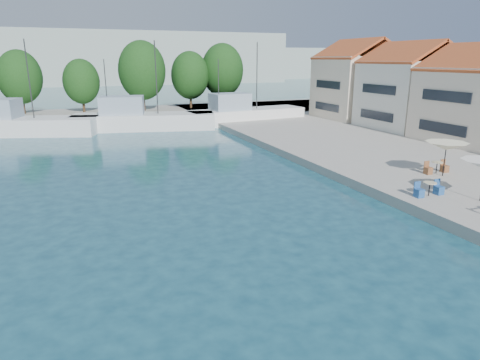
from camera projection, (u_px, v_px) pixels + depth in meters
name	position (u px, v px, depth m)	size (l,w,h in m)	color
quay_far	(86.00, 117.00, 57.85)	(90.00, 16.00, 0.60)	#ABA69A
hill_east	(196.00, 63.00, 174.35)	(140.00, 40.00, 12.00)	#99A79C
building_05	(410.00, 84.00, 45.48)	(8.40, 8.80, 9.70)	white
building_06	(358.00, 78.00, 53.47)	(9.00, 8.80, 10.20)	beige
trawler_02	(15.00, 125.00, 45.44)	(16.52, 8.96, 10.20)	silver
trawler_03	(141.00, 120.00, 48.87)	(16.31, 7.50, 10.20)	silver
trawler_04	(243.00, 115.00, 53.37)	(15.35, 5.45, 10.20)	white
tree_04	(20.00, 77.00, 57.00)	(5.71, 5.71, 8.46)	#3F2B19
tree_05	(81.00, 82.00, 59.10)	(4.92, 4.92, 7.28)	#3F2B19
tree_06	(142.00, 71.00, 60.14)	(6.60, 6.60, 9.76)	#3F2B19
tree_07	(190.00, 75.00, 64.08)	(5.66, 5.66, 8.38)	#3F2B19
tree_08	(222.00, 70.00, 65.88)	(6.47, 6.47, 9.58)	#3F2B19
umbrella_cream	(446.00, 146.00, 26.88)	(2.64, 2.64, 2.20)	black
cafe_table_02	(429.00, 191.00, 23.36)	(1.82, 0.70, 0.76)	black
cafe_table_03	(436.00, 169.00, 28.00)	(1.82, 0.70, 0.76)	black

